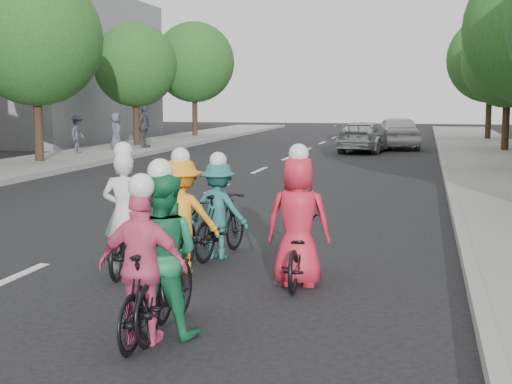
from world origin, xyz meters
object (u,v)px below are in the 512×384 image
(cyclist_2, at_px, (183,227))
(cyclist_4, at_px, (164,268))
(cyclist_0, at_px, (127,230))
(follow_car_trail, at_px, (397,132))
(spectator_0, at_px, (78,134))
(cyclist_5, at_px, (219,217))
(follow_car_lead, at_px, (366,137))
(cyclist_1, at_px, (299,236))
(spectator_2, at_px, (116,131))
(cyclist_3, at_px, (145,281))
(spectator_1, at_px, (144,127))

(cyclist_2, relative_size, cyclist_4, 1.02)
(cyclist_0, xyz_separation_m, cyclist_2, (0.78, 0.12, 0.05))
(follow_car_trail, relative_size, spectator_0, 2.85)
(cyclist_4, distance_m, follow_car_trail, 28.13)
(cyclist_5, height_order, follow_car_lead, cyclist_5)
(follow_car_trail, bearing_deg, cyclist_1, 78.82)
(follow_car_lead, relative_size, spectator_0, 2.87)
(cyclist_2, relative_size, spectator_2, 1.16)
(cyclist_0, bearing_deg, cyclist_3, 109.41)
(cyclist_1, relative_size, cyclist_2, 1.00)
(cyclist_1, bearing_deg, spectator_1, -64.22)
(cyclist_3, relative_size, cyclist_5, 1.00)
(cyclist_3, xyz_separation_m, follow_car_trail, (1.33, 28.40, 0.16))
(cyclist_3, height_order, follow_car_trail, cyclist_3)
(spectator_0, bearing_deg, cyclist_5, -150.22)
(cyclist_3, distance_m, cyclist_4, 0.31)
(spectator_1, bearing_deg, cyclist_4, -155.86)
(cyclist_4, bearing_deg, follow_car_lead, -90.28)
(cyclist_2, distance_m, cyclist_3, 2.84)
(spectator_2, bearing_deg, cyclist_1, -163.56)
(cyclist_4, relative_size, spectator_1, 0.95)
(cyclist_5, relative_size, follow_car_lead, 0.37)
(cyclist_4, xyz_separation_m, spectator_1, (-9.96, 23.86, 0.42))
(follow_car_trail, height_order, spectator_2, spectator_2)
(cyclist_4, relative_size, spectator_0, 1.13)
(cyclist_5, height_order, follow_car_trail, cyclist_5)
(cyclist_5, relative_size, spectator_0, 1.06)
(spectator_1, bearing_deg, spectator_0, 161.81)
(cyclist_2, distance_m, spectator_2, 22.49)
(cyclist_0, distance_m, follow_car_lead, 23.29)
(cyclist_0, height_order, cyclist_3, cyclist_0)
(cyclist_3, xyz_separation_m, spectator_0, (-11.23, 20.37, 0.33))
(cyclist_3, bearing_deg, follow_car_trail, -94.35)
(follow_car_lead, bearing_deg, cyclist_4, 100.11)
(cyclist_3, bearing_deg, spectator_2, -66.63)
(cyclist_4, bearing_deg, spectator_1, -67.61)
(cyclist_2, xyz_separation_m, spectator_1, (-9.30, 21.37, 0.47))
(cyclist_2, distance_m, follow_car_lead, 23.13)
(spectator_2, bearing_deg, follow_car_lead, -87.94)
(cyclist_0, xyz_separation_m, follow_car_lead, (1.45, 23.24, 0.08))
(follow_car_lead, xyz_separation_m, spectator_1, (-9.97, -1.75, 0.44))
(cyclist_0, relative_size, follow_car_trail, 0.40)
(cyclist_4, height_order, spectator_0, cyclist_4)
(spectator_0, bearing_deg, cyclist_2, -152.35)
(spectator_0, bearing_deg, follow_car_lead, -67.49)
(cyclist_1, bearing_deg, cyclist_0, -3.96)
(cyclist_1, height_order, follow_car_trail, cyclist_1)
(cyclist_0, relative_size, cyclist_5, 1.08)
(cyclist_0, bearing_deg, spectator_1, -75.95)
(cyclist_2, distance_m, cyclist_4, 2.58)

